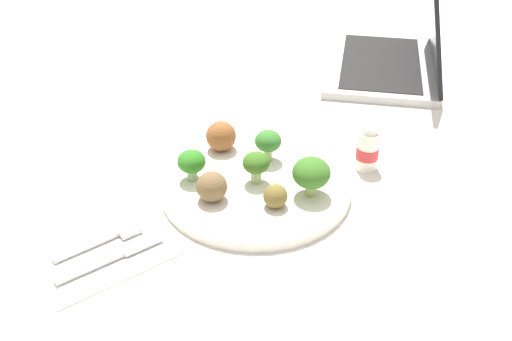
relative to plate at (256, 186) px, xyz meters
The scene contains 14 objects.
ground_plane 0.01m from the plate, ahead, with size 4.00×4.00×0.00m, color silver.
plate is the anchor object (origin of this frame).
broccoli_floret_far_rim 0.10m from the plate, 144.85° to the left, with size 0.04×0.04×0.05m.
broccoli_floret_mid_right 0.09m from the plate, 53.17° to the right, with size 0.05×0.05×0.06m.
broccoli_floret_near_rim 0.07m from the plate, 41.64° to the left, with size 0.04×0.04×0.05m.
broccoli_floret_center 0.04m from the plate, 34.40° to the left, with size 0.04×0.04×0.05m.
meatball_back_right 0.11m from the plate, 92.45° to the left, with size 0.05×0.05×0.05m, color brown.
meatball_near_rim 0.08m from the plate, behind, with size 0.04×0.04×0.04m, color brown.
meatball_mid_left 0.07m from the plate, 96.64° to the right, with size 0.03×0.03×0.03m, color brown.
napkin 0.24m from the plate, behind, with size 0.17×0.12×0.01m, color white.
fork 0.23m from the plate, behind, with size 0.12×0.03×0.01m.
knife 0.23m from the plate, behind, with size 0.15×0.03×0.01m.
yogurt_bottle 0.18m from the plate, 11.25° to the right, with size 0.04×0.04×0.07m.
laptop 0.51m from the plate, 25.36° to the left, with size 0.38×0.39×0.21m.
Camera 1 is at (-0.37, -0.62, 0.52)m, focal length 42.29 mm.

